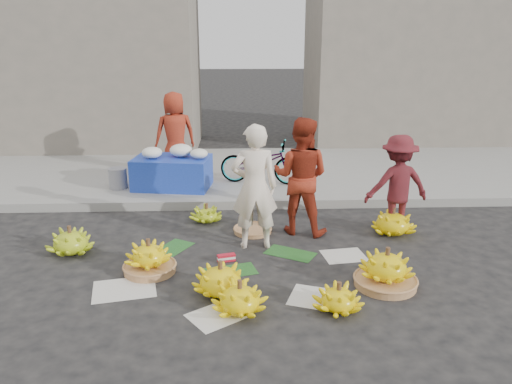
{
  "coord_description": "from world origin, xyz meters",
  "views": [
    {
      "loc": [
        0.0,
        -5.76,
        2.76
      ],
      "look_at": [
        0.26,
        0.83,
        0.7
      ],
      "focal_mm": 35.0,
      "sensor_mm": 36.0,
      "label": 1
    }
  ],
  "objects_px": {
    "banana_bunch_4": "(386,269)",
    "bicycle": "(261,162)",
    "banana_bunch_0": "(149,258)",
    "vendor_cream": "(254,187)",
    "flower_table": "(173,170)"
  },
  "relations": [
    {
      "from": "flower_table",
      "to": "bicycle",
      "type": "height_order",
      "value": "bicycle"
    },
    {
      "from": "banana_bunch_0",
      "to": "flower_table",
      "type": "distance_m",
      "value": 3.22
    },
    {
      "from": "banana_bunch_4",
      "to": "bicycle",
      "type": "bearing_deg",
      "value": 107.8
    },
    {
      "from": "banana_bunch_4",
      "to": "bicycle",
      "type": "xyz_separation_m",
      "value": [
        -1.25,
        3.88,
        0.32
      ]
    },
    {
      "from": "bicycle",
      "to": "banana_bunch_4",
      "type": "bearing_deg",
      "value": -149.94
    },
    {
      "from": "banana_bunch_0",
      "to": "vendor_cream",
      "type": "bearing_deg",
      "value": 29.2
    },
    {
      "from": "banana_bunch_4",
      "to": "vendor_cream",
      "type": "bearing_deg",
      "value": 140.81
    },
    {
      "from": "vendor_cream",
      "to": "flower_table",
      "type": "bearing_deg",
      "value": -62.88
    },
    {
      "from": "banana_bunch_0",
      "to": "banana_bunch_4",
      "type": "distance_m",
      "value": 2.82
    },
    {
      "from": "flower_table",
      "to": "banana_bunch_0",
      "type": "bearing_deg",
      "value": -80.09
    },
    {
      "from": "bicycle",
      "to": "banana_bunch_0",
      "type": "bearing_deg",
      "value": 168.1
    },
    {
      "from": "banana_bunch_4",
      "to": "flower_table",
      "type": "relative_size",
      "value": 0.49
    },
    {
      "from": "vendor_cream",
      "to": "bicycle",
      "type": "height_order",
      "value": "vendor_cream"
    },
    {
      "from": "banana_bunch_4",
      "to": "flower_table",
      "type": "distance_m",
      "value": 4.66
    },
    {
      "from": "banana_bunch_4",
      "to": "vendor_cream",
      "type": "height_order",
      "value": "vendor_cream"
    }
  ]
}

